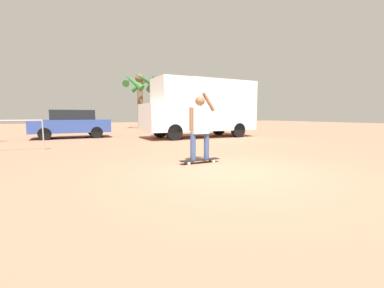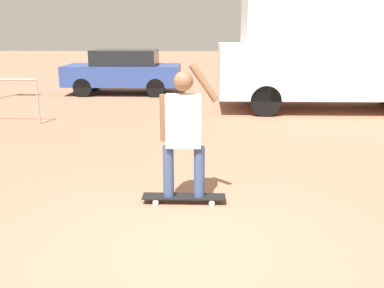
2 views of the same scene
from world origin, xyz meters
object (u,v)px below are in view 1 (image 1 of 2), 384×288
at_px(skateboard, 200,160).
at_px(person_skateboarder, 200,123).
at_px(camper_van, 202,107).
at_px(parked_car_blue, 71,123).
at_px(palm_tree_near_van, 140,86).

relative_size(skateboard, person_skateboarder, 0.63).
xyz_separation_m(camper_van, parked_car_blue, (-6.50, 2.88, -0.91)).
height_order(parked_car_blue, palm_tree_near_van, palm_tree_near_van).
relative_size(person_skateboarder, parked_car_blue, 0.44).
bearing_deg(skateboard, camper_van, 59.90).
bearing_deg(skateboard, parked_car_blue, 104.84).
xyz_separation_m(person_skateboarder, palm_tree_near_van, (3.56, 17.43, 2.83)).
relative_size(skateboard, palm_tree_near_van, 0.21).
xyz_separation_m(person_skateboarder, camper_van, (3.94, 6.79, 0.68)).
bearing_deg(camper_van, parked_car_blue, 156.12).
height_order(skateboard, person_skateboarder, person_skateboarder).
bearing_deg(person_skateboarder, parked_car_blue, 104.84).
distance_m(skateboard, person_skateboarder, 0.94).
distance_m(skateboard, camper_van, 8.02).
distance_m(skateboard, palm_tree_near_van, 18.18).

